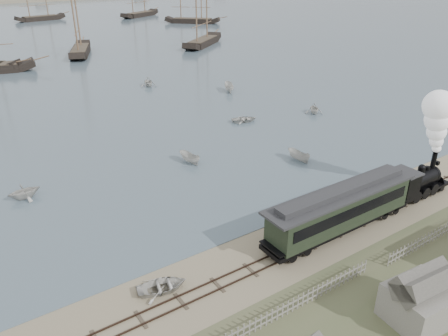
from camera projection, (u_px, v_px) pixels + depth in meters
ground at (274, 240)px, 36.57m from camera, size 600.00×600.00×0.00m
rail_track at (290, 252)px, 35.06m from camera, size 120.00×1.80×0.16m
picket_fence_west at (267, 326)px, 28.07m from camera, size 19.00×0.10×1.20m
picket_fence_east at (444, 235)px, 37.26m from camera, size 15.00×0.10×1.20m
shed_mid at (416, 319)px, 28.61m from camera, size 4.00×3.50×3.60m
locomotive at (432, 151)px, 41.96m from camera, size 8.10×3.02×10.10m
passenger_coach at (341, 208)px, 36.80m from camera, size 15.42×2.97×3.75m
beached_dinghy at (162, 286)px, 30.93m from camera, size 3.29×4.06×0.74m
rowboat_1 at (24, 191)px, 42.54m from camera, size 2.83×3.21×1.60m
rowboat_2 at (298, 156)px, 50.61m from camera, size 3.25×1.62×1.20m
rowboat_3 at (244, 119)px, 62.81m from camera, size 3.57×4.27×0.76m
rowboat_4 at (314, 108)px, 65.98m from camera, size 3.97×3.86×1.60m
rowboat_5 at (229, 87)px, 76.86m from camera, size 4.11×2.99×1.49m
rowboat_7 at (148, 82)px, 79.91m from camera, size 3.84×3.48×1.77m
rowboat_8 at (189, 158)px, 50.04m from camera, size 3.32×1.83×1.21m
schooner_3 at (75, 12)px, 102.41m from camera, size 10.82×18.40×20.00m
schooner_4 at (202, 6)px, 113.82m from camera, size 18.40×15.68×20.00m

